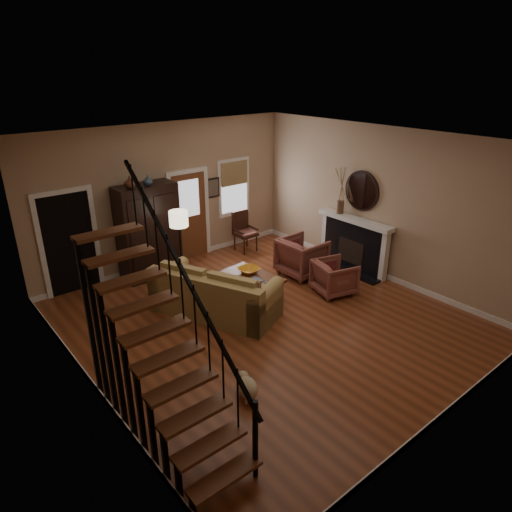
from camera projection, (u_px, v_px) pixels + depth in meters
room at (192, 225)px, 9.00m from camera, size 7.00×7.33×3.30m
staircase at (159, 324)px, 5.41m from camera, size 0.94×2.80×3.20m
fireplace at (355, 239)px, 10.48m from camera, size 0.33×1.95×2.30m
armoire at (148, 232)px, 10.00m from camera, size 1.30×0.60×2.10m
vase_a at (130, 182)px, 9.27m from camera, size 0.24×0.24×0.25m
vase_b at (148, 180)px, 9.51m from camera, size 0.20×0.20×0.21m
sofa at (215, 292)px, 8.67m from camera, size 1.92×2.60×0.89m
coffee_table at (252, 286)px, 9.33m from camera, size 0.88×1.34×0.49m
bowl at (249, 270)px, 9.36m from camera, size 0.43×0.43×0.11m
books at (256, 281)px, 8.95m from camera, size 0.23×0.32×0.06m
armchair_left at (334, 277)px, 9.47m from camera, size 0.95×0.94×0.71m
armchair_right at (302, 257)px, 10.29m from camera, size 0.95×0.92×0.86m
floor_lamp at (181, 250)px, 9.56m from camera, size 0.50×0.50×1.69m
side_chair at (246, 232)px, 11.56m from camera, size 0.54×0.54×1.02m
dog at (248, 389)px, 6.51m from camera, size 0.41×0.53×0.34m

